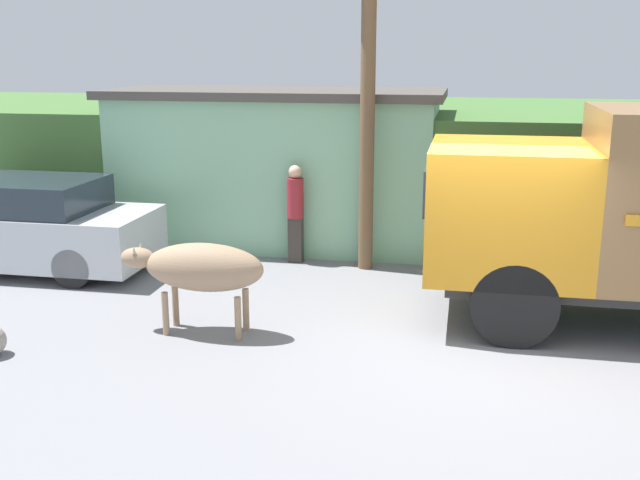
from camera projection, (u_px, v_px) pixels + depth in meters
name	position (u px, v px, depth m)	size (l,w,h in m)	color
ground_plane	(484.00, 350.00, 9.62)	(60.00, 60.00, 0.00)	gray
hillside_embankment	(482.00, 167.00, 16.16)	(32.00, 6.79, 2.56)	#426B33
building_backdrop	(277.00, 166.00, 14.71)	(6.45, 2.70, 3.01)	#8CC69E
brown_cow	(201.00, 268.00, 9.99)	(2.00, 0.65, 1.25)	#9E7F60
parked_suv	(19.00, 226.00, 13.01)	(4.72, 1.89, 1.60)	silver
pedestrian_on_hill	(296.00, 208.00, 13.36)	(0.32, 0.32, 1.77)	#38332D
utility_pole	(367.00, 110.00, 12.57)	(0.90, 0.25, 5.31)	brown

